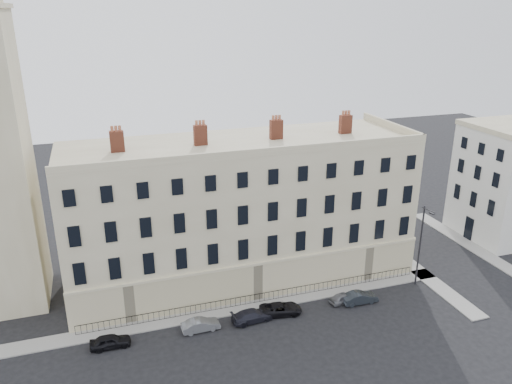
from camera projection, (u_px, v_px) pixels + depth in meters
ground at (338, 322)px, 47.02m from camera, size 160.00×160.00×0.00m
terrace at (240, 210)px, 53.36m from camera, size 36.22×12.22×17.00m
adjacent_building at (508, 184)px, 62.93m from camera, size 10.00×10.00×14.00m
pavement_terrace at (222, 311)px, 48.52m from camera, size 48.00×2.00×0.12m
pavement_east_return at (407, 262)px, 57.95m from camera, size 2.00×24.00×0.12m
pavement_adjacent at (466, 243)px, 62.67m from camera, size 2.00×20.00×0.12m
railings at (260, 298)px, 49.88m from camera, size 35.00×0.04×0.96m
car_a at (110, 341)px, 43.28m from camera, size 3.50×1.44×1.19m
car_b at (201, 325)px, 45.55m from camera, size 3.55×1.31×1.16m
car_c at (252, 315)px, 46.93m from camera, size 4.20×2.03×1.18m
car_d at (281, 309)px, 48.02m from camera, size 4.33×2.48×1.14m
car_e at (344, 298)px, 49.96m from camera, size 3.26×1.71×1.06m
car_f at (360, 298)px, 49.82m from camera, size 3.69×1.33×1.21m
streetlamp at (421, 242)px, 51.61m from camera, size 0.55×1.94×9.03m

